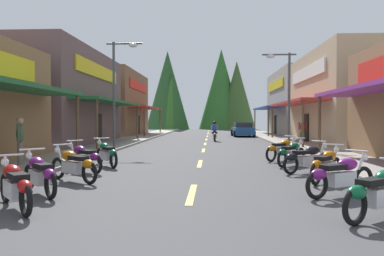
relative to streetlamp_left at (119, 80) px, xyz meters
name	(u,v)px	position (x,y,z in m)	size (l,w,h in m)	color
ground	(205,147)	(4.79, 2.95, -4.02)	(9.37, 75.64, 0.10)	#424244
sidewalk_left	(112,145)	(-1.22, 2.95, -3.91)	(2.64, 75.64, 0.12)	gray
sidewalk_right	(300,146)	(10.80, 2.95, -3.91)	(2.64, 75.64, 0.12)	gray
centerline_dashes	(206,141)	(4.79, 7.85, -3.96)	(0.16, 53.86, 0.01)	#E0C64C
storefront_left_middle	(53,98)	(-5.72, 4.38, -0.77)	(8.22, 12.66, 6.40)	brown
storefront_left_far	(106,104)	(-6.02, 18.34, -0.65)	(8.83, 12.14, 6.64)	brown
storefront_right_middle	(359,98)	(15.80, 6.50, -0.74)	(9.23, 12.70, 6.46)	tan
storefront_right_far	(315,103)	(16.27, 19.92, -0.56)	(10.16, 12.74, 6.83)	gray
streetlamp_left	(119,80)	(0.00, 0.00, 0.00)	(2.02, 0.30, 6.09)	#474C51
streetlamp_right	(284,85)	(9.56, 1.75, -0.22)	(2.02, 0.30, 5.69)	#474C51
motorcycle_parked_right_0	(379,192)	(8.18, -14.36, -3.48)	(1.77, 1.36, 1.04)	black
motorcycle_parked_right_1	(340,175)	(8.16, -12.42, -3.48)	(1.89, 1.18, 1.04)	black
motorcycle_parked_right_2	(326,165)	(8.42, -10.47, -3.48)	(1.38, 1.76, 1.04)	black
motorcycle_parked_right_3	(307,158)	(8.34, -8.74, -3.48)	(1.86, 1.24, 1.04)	black
motorcycle_parked_right_4	(291,153)	(8.22, -6.87, -3.48)	(1.41, 1.74, 1.04)	black
motorcycle_parked_right_5	(282,149)	(8.19, -5.19, -3.48)	(1.66, 1.50, 1.04)	black
motorcycle_parked_left_0	(15,185)	(1.46, -14.02, -3.48)	(1.50, 1.66, 1.04)	black
motorcycle_parked_left_1	(40,173)	(1.25, -12.55, -3.48)	(1.53, 1.64, 1.04)	black
motorcycle_parked_left_2	(74,164)	(1.40, -10.80, -3.48)	(1.80, 1.32, 1.04)	black
motorcycle_parked_left_3	(83,157)	(1.03, -8.91, -3.48)	(1.72, 1.43, 1.04)	black
motorcycle_parked_left_4	(107,153)	(1.37, -7.42, -3.48)	(1.32, 1.80, 1.04)	black
rider_cruising_lead	(215,133)	(5.46, 8.21, -3.31)	(0.60, 2.14, 1.57)	black
pedestrian_by_shop	(20,138)	(-1.59, -8.01, -2.91)	(0.33, 0.56, 1.81)	#726659
pedestrian_browsing	(303,129)	(11.69, 6.01, -2.96)	(0.54, 0.36, 1.74)	#3F593F
parked_car_curbside	(243,129)	(8.28, 16.21, -3.28)	(2.20, 4.37, 1.40)	#1E4C8C
treeline_backdrop	(203,94)	(3.73, 41.14, 1.87)	(18.15, 7.96, 13.26)	#285C23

